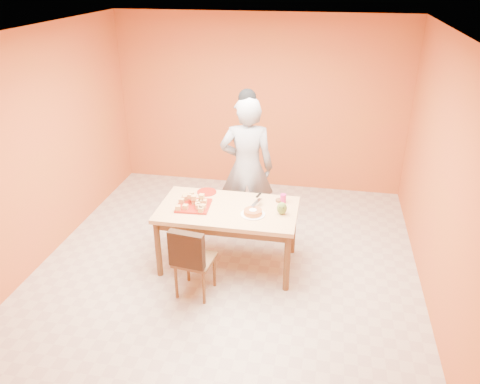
% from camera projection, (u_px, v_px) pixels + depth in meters
% --- Properties ---
extents(floor, '(5.00, 5.00, 0.00)m').
position_uv_depth(floor, '(227.00, 269.00, 5.62)').
color(floor, beige).
rests_on(floor, ground).
extents(ceiling, '(5.00, 5.00, 0.00)m').
position_uv_depth(ceiling, '(223.00, 34.00, 4.44)').
color(ceiling, white).
rests_on(ceiling, wall_back).
extents(wall_back, '(4.50, 0.00, 4.50)m').
position_uv_depth(wall_back, '(260.00, 104.00, 7.23)').
color(wall_back, '#C2522C').
rests_on(wall_back, floor).
extents(wall_left, '(0.00, 5.00, 5.00)m').
position_uv_depth(wall_left, '(35.00, 151.00, 5.41)').
color(wall_left, '#C2522C').
rests_on(wall_left, floor).
extents(wall_right, '(0.00, 5.00, 5.00)m').
position_uv_depth(wall_right, '(446.00, 182.00, 4.65)').
color(wall_right, '#C2522C').
rests_on(wall_right, floor).
extents(dining_table, '(1.60, 0.90, 0.76)m').
position_uv_depth(dining_table, '(228.00, 215.00, 5.44)').
color(dining_table, tan).
rests_on(dining_table, floor).
extents(dining_chair, '(0.45, 0.51, 0.87)m').
position_uv_depth(dining_chair, '(194.00, 259.00, 5.02)').
color(dining_chair, brown).
rests_on(dining_chair, floor).
extents(pastry_pile, '(0.34, 0.34, 0.11)m').
position_uv_depth(pastry_pile, '(193.00, 201.00, 5.40)').
color(pastry_pile, tan).
rests_on(pastry_pile, pastry_platter).
extents(person, '(0.74, 0.53, 1.89)m').
position_uv_depth(person, '(247.00, 168.00, 6.00)').
color(person, gray).
rests_on(person, floor).
extents(pastry_platter, '(0.40, 0.40, 0.02)m').
position_uv_depth(pastry_platter, '(194.00, 206.00, 5.43)').
color(pastry_platter, maroon).
rests_on(pastry_platter, dining_table).
extents(red_dinner_plate, '(0.26, 0.26, 0.01)m').
position_uv_depth(red_dinner_plate, '(207.00, 192.00, 5.77)').
color(red_dinner_plate, maroon).
rests_on(red_dinner_plate, dining_table).
extents(white_cake_plate, '(0.31, 0.31, 0.01)m').
position_uv_depth(white_cake_plate, '(253.00, 214.00, 5.25)').
color(white_cake_plate, white).
rests_on(white_cake_plate, dining_table).
extents(sponge_cake, '(0.24, 0.24, 0.05)m').
position_uv_depth(sponge_cake, '(253.00, 212.00, 5.24)').
color(sponge_cake, orange).
rests_on(sponge_cake, white_cake_plate).
extents(cake_server, '(0.11, 0.24, 0.01)m').
position_uv_depth(cake_server, '(256.00, 203.00, 5.38)').
color(cake_server, white).
rests_on(cake_server, sponge_cake).
extents(egg_ornament, '(0.14, 0.12, 0.14)m').
position_uv_depth(egg_ornament, '(282.00, 208.00, 5.24)').
color(egg_ornament, olive).
rests_on(egg_ornament, dining_table).
extents(magenta_glass, '(0.08, 0.08, 0.10)m').
position_uv_depth(magenta_glass, '(283.00, 198.00, 5.52)').
color(magenta_glass, '#BD1C66').
rests_on(magenta_glass, dining_table).
extents(checker_tin, '(0.11, 0.11, 0.03)m').
position_uv_depth(checker_tin, '(279.00, 200.00, 5.55)').
color(checker_tin, '#3E1F10').
rests_on(checker_tin, dining_table).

